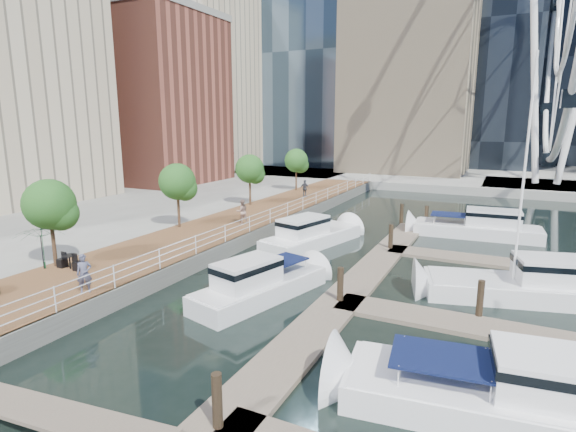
# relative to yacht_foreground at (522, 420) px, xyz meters

# --- Properties ---
(ground) EXTENTS (520.00, 520.00, 0.00)m
(ground) POSITION_rel_yacht_foreground_xyz_m (-10.56, -2.29, 0.00)
(ground) COLOR black
(ground) RESTS_ON ground
(boardwalk) EXTENTS (6.00, 60.00, 1.00)m
(boardwalk) POSITION_rel_yacht_foreground_xyz_m (-19.56, 12.71, 0.50)
(boardwalk) COLOR brown
(boardwalk) RESTS_ON ground
(seawall) EXTENTS (0.25, 60.00, 1.00)m
(seawall) POSITION_rel_yacht_foreground_xyz_m (-16.56, 12.71, 0.50)
(seawall) COLOR #595954
(seawall) RESTS_ON ground
(land_far) EXTENTS (200.00, 114.00, 1.00)m
(land_far) POSITION_rel_yacht_foreground_xyz_m (-10.56, 99.71, 0.50)
(land_far) COLOR gray
(land_far) RESTS_ON ground
(pier) EXTENTS (14.00, 12.00, 1.00)m
(pier) POSITION_rel_yacht_foreground_xyz_m (3.44, 49.71, 0.50)
(pier) COLOR gray
(pier) RESTS_ON ground
(railing) EXTENTS (0.10, 60.00, 1.05)m
(railing) POSITION_rel_yacht_foreground_xyz_m (-16.66, 12.71, 1.52)
(railing) COLOR white
(railing) RESTS_ON boardwalk
(floating_docks) EXTENTS (16.00, 34.00, 2.60)m
(floating_docks) POSITION_rel_yacht_foreground_xyz_m (-2.60, 7.69, 0.49)
(floating_docks) COLOR #6D6051
(floating_docks) RESTS_ON ground
(midrise_condos) EXTENTS (19.00, 67.00, 28.00)m
(midrise_condos) POSITION_rel_yacht_foreground_xyz_m (-44.13, 24.53, 13.42)
(midrise_condos) COLOR #BCAD8E
(midrise_condos) RESTS_ON ground
(street_trees) EXTENTS (2.60, 42.60, 4.60)m
(street_trees) POSITION_rel_yacht_foreground_xyz_m (-21.96, 11.71, 4.29)
(street_trees) COLOR #3F2B1C
(street_trees) RESTS_ON ground
(yacht_foreground) EXTENTS (11.46, 4.35, 2.15)m
(yacht_foreground) POSITION_rel_yacht_foreground_xyz_m (0.00, 0.00, 0.00)
(yacht_foreground) COLOR white
(yacht_foreground) RESTS_ON ground
(pedestrian_near) EXTENTS (0.73, 0.76, 1.75)m
(pedestrian_near) POSITION_rel_yacht_foreground_xyz_m (-17.42, -0.25, 1.88)
(pedestrian_near) COLOR #494A61
(pedestrian_near) RESTS_ON boardwalk
(pedestrian_mid) EXTENTS (1.11, 1.12, 1.82)m
(pedestrian_mid) POSITION_rel_yacht_foreground_xyz_m (-18.48, 14.67, 1.91)
(pedestrian_mid) COLOR gray
(pedestrian_mid) RESTS_ON boardwalk
(pedestrian_far) EXTENTS (1.08, 0.56, 1.75)m
(pedestrian_far) POSITION_rel_yacht_foreground_xyz_m (-19.20, 27.89, 1.88)
(pedestrian_far) COLOR #343742
(pedestrian_far) RESTS_ON boardwalk
(moored_yachts) EXTENTS (24.79, 37.39, 11.50)m
(moored_yachts) POSITION_rel_yacht_foreground_xyz_m (-0.63, 9.89, 0.00)
(moored_yachts) COLOR silver
(moored_yachts) RESTS_ON ground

